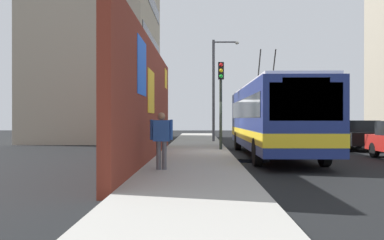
# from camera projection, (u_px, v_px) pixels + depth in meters

# --- Properties ---
(ground_plane) EXTENTS (80.00, 80.00, 0.00)m
(ground_plane) POSITION_uv_depth(u_px,v_px,m) (230.00, 155.00, 19.40)
(ground_plane) COLOR black
(sidewalk_slab) EXTENTS (48.00, 3.20, 0.15)m
(sidewalk_slab) POSITION_uv_depth(u_px,v_px,m) (195.00, 153.00, 19.43)
(sidewalk_slab) COLOR #9E9B93
(sidewalk_slab) RESTS_ON ground_plane
(graffiti_wall) EXTENTS (15.37, 0.32, 4.57)m
(graffiti_wall) POSITION_uv_depth(u_px,v_px,m) (149.00, 103.00, 16.14)
(graffiti_wall) COLOR maroon
(graffiti_wall) RESTS_ON ground_plane
(building_far_left) EXTENTS (12.98, 8.18, 14.57)m
(building_far_left) POSITION_uv_depth(u_px,v_px,m) (100.00, 47.00, 32.74)
(building_far_left) COLOR #9E937F
(building_far_left) RESTS_ON ground_plane
(city_bus) EXTENTS (11.70, 2.64, 4.92)m
(city_bus) POSITION_uv_depth(u_px,v_px,m) (272.00, 117.00, 18.33)
(city_bus) COLOR navy
(city_bus) RESTS_ON ground_plane
(parked_car_black) EXTENTS (4.72, 1.95, 1.58)m
(parked_car_black) POSITION_uv_depth(u_px,v_px,m) (354.00, 134.00, 22.68)
(parked_car_black) COLOR black
(parked_car_black) RESTS_ON ground_plane
(parked_car_white) EXTENTS (4.52, 1.79, 1.58)m
(parked_car_white) POSITION_uv_depth(u_px,v_px,m) (322.00, 131.00, 28.60)
(parked_car_white) COLOR white
(parked_car_white) RESTS_ON ground_plane
(pedestrian_near_wall) EXTENTS (0.23, 0.68, 1.71)m
(pedestrian_near_wall) POSITION_uv_depth(u_px,v_px,m) (161.00, 136.00, 12.46)
(pedestrian_near_wall) COLOR #595960
(pedestrian_near_wall) RESTS_ON sidewalk_slab
(traffic_light) EXTENTS (0.49, 0.28, 4.32)m
(traffic_light) POSITION_uv_depth(u_px,v_px,m) (221.00, 91.00, 20.50)
(traffic_light) COLOR #2D382D
(traffic_light) RESTS_ON sidewalk_slab
(street_lamp) EXTENTS (0.44, 1.81, 6.86)m
(street_lamp) POSITION_uv_depth(u_px,v_px,m) (216.00, 83.00, 28.20)
(street_lamp) COLOR #4C4C51
(street_lamp) RESTS_ON sidewalk_slab
(curbside_puddle) EXTENTS (1.60, 1.60, 0.00)m
(curbside_puddle) POSITION_uv_depth(u_px,v_px,m) (250.00, 161.00, 16.50)
(curbside_puddle) COLOR black
(curbside_puddle) RESTS_ON ground_plane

